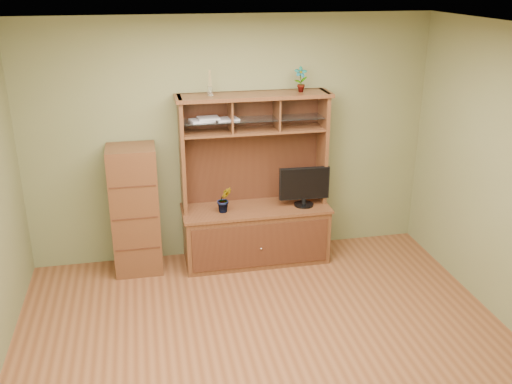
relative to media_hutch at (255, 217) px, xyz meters
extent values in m
cube|color=brown|center=(-0.22, -1.73, -0.53)|extent=(4.50, 4.00, 0.02)
cube|color=white|center=(-0.22, -1.73, 2.19)|extent=(4.50, 4.00, 0.02)
cube|color=#66673D|center=(-0.22, 0.28, 0.83)|extent=(4.50, 0.02, 2.70)
cube|color=#66673D|center=(-0.22, -3.74, 0.83)|extent=(4.50, 0.02, 2.70)
cube|color=#3E2211|center=(0.00, -0.02, -0.21)|extent=(1.60, 0.55, 0.62)
cube|color=#32160D|center=(0.00, -0.30, -0.21)|extent=(1.50, 0.01, 0.50)
sphere|color=silver|center=(0.00, -0.32, -0.24)|extent=(0.02, 0.02, 0.02)
cube|color=#3E2211|center=(0.00, -0.02, 0.11)|extent=(1.64, 0.59, 0.03)
cube|color=#3E2211|center=(-0.78, 0.08, 0.75)|extent=(0.04, 0.35, 1.25)
cube|color=#3E2211|center=(0.78, 0.08, 0.75)|extent=(0.04, 0.35, 1.25)
cube|color=#32160D|center=(0.00, 0.24, 0.75)|extent=(1.52, 0.02, 1.25)
cube|color=#3E2211|center=(0.00, 0.08, 1.36)|extent=(1.66, 0.40, 0.04)
cube|color=#3E2211|center=(0.00, 0.08, 0.98)|extent=(1.52, 0.32, 0.02)
cube|color=#3E2211|center=(-0.25, 0.08, 1.16)|extent=(0.02, 0.31, 0.35)
cube|color=#3E2211|center=(0.25, 0.08, 1.16)|extent=(0.02, 0.31, 0.35)
cube|color=silver|center=(0.00, 0.07, 1.11)|extent=(1.50, 0.27, 0.01)
cylinder|color=black|center=(0.54, -0.08, 0.14)|extent=(0.22, 0.22, 0.02)
cylinder|color=black|center=(0.54, -0.08, 0.18)|extent=(0.04, 0.04, 0.07)
cube|color=black|center=(0.54, -0.08, 0.39)|extent=(0.56, 0.07, 0.36)
imported|color=#2B591E|center=(-0.36, -0.08, 0.27)|extent=(0.17, 0.14, 0.29)
imported|color=#2B6C25|center=(0.51, 0.08, 1.51)|extent=(0.15, 0.12, 0.27)
cylinder|color=silver|center=(-0.46, 0.08, 1.43)|extent=(0.05, 0.05, 0.09)
cylinder|color=#A08450|center=(-0.46, 0.08, 1.56)|extent=(0.03, 0.03, 0.17)
cube|color=#B9B9BE|center=(-0.56, 0.08, 1.12)|extent=(0.27, 0.23, 0.02)
cube|color=#B9B9BE|center=(-0.49, 0.08, 1.14)|extent=(0.23, 0.19, 0.02)
cube|color=#B9B9BE|center=(-0.29, 0.08, 1.12)|extent=(0.26, 0.22, 0.02)
cube|color=#3E2211|center=(-1.31, 0.02, 0.18)|extent=(0.50, 0.45, 1.41)
cube|color=#32160D|center=(-1.31, -0.21, -0.17)|extent=(0.46, 0.01, 0.02)
cube|color=#32160D|center=(-1.31, -0.21, 0.18)|extent=(0.46, 0.01, 0.01)
cube|color=#32160D|center=(-1.31, -0.21, 0.54)|extent=(0.46, 0.01, 0.02)
camera|label=1|loc=(-1.17, -5.76, 2.57)|focal=40.00mm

